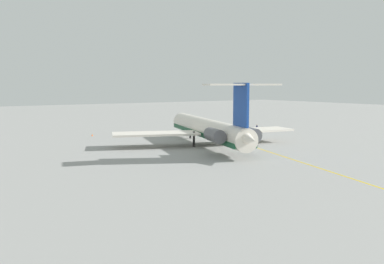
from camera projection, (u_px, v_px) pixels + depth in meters
The scene contains 7 objects.
ground at pixel (220, 140), 99.97m from camera, with size 395.07×395.07×0.00m, color gray.
main_jetliner at pixel (209, 129), 90.03m from camera, with size 45.95×41.18×13.63m.
ground_crew_near_nose at pixel (233, 127), 120.31m from camera, with size 0.29×0.41×1.78m.
ground_crew_near_tail at pixel (257, 127), 120.39m from camera, with size 0.42×0.29×1.81m.
ground_crew_portside at pixel (262, 129), 114.40m from camera, with size 0.45×0.29×1.80m.
safety_cone_nose at pixel (92, 135), 108.15m from camera, with size 0.40×0.40×0.55m, color #EA590F.
taxiway_centreline at pixel (239, 142), 96.68m from camera, with size 98.74×0.36×0.01m, color gold.
Camera 1 is at (-79.23, 59.89, 13.31)m, focal length 38.93 mm.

